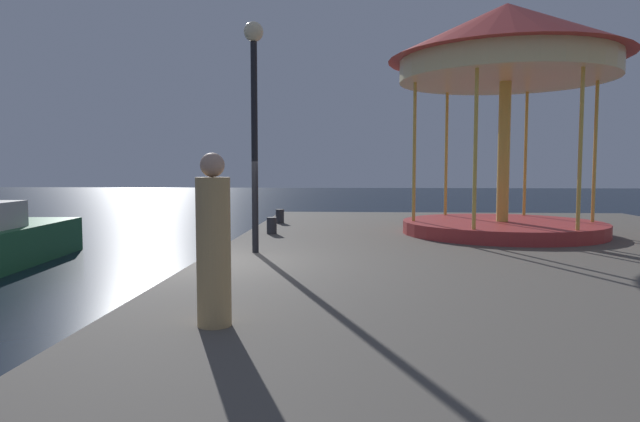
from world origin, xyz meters
TOP-DOWN VIEW (x-y plane):
  - ground_plane at (0.00, 0.00)m, footprint 120.00×120.00m
  - quay_dock at (6.04, 0.00)m, footprint 12.08×22.00m
  - carousel at (6.22, 4.45)m, footprint 5.54×5.54m
  - lamp_post_mid_promenade at (0.82, 1.10)m, footprint 0.36×0.36m
  - bollard_center at (0.53, 6.75)m, footprint 0.24×0.24m
  - bollard_north at (0.69, 4.09)m, footprint 0.24×0.24m
  - person_mid_promenade at (1.28, -3.75)m, footprint 0.34×0.34m

SIDE VIEW (x-z plane):
  - ground_plane at x=0.00m, z-range 0.00..0.00m
  - quay_dock at x=6.04m, z-range 0.00..0.80m
  - bollard_center at x=0.53m, z-range 0.80..1.20m
  - bollard_north at x=0.69m, z-range 0.80..1.20m
  - person_mid_promenade at x=1.28m, z-range 0.74..2.47m
  - lamp_post_mid_promenade at x=0.82m, z-range 1.58..5.81m
  - carousel at x=6.22m, z-range 2.13..7.56m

